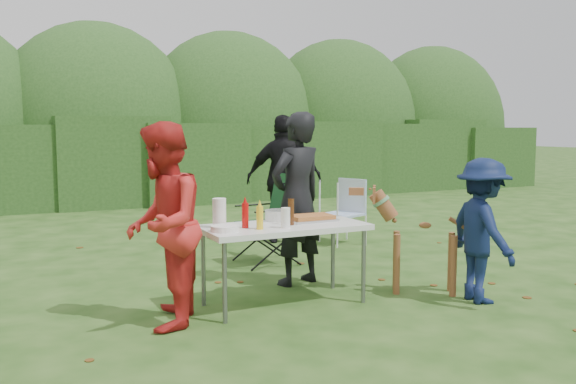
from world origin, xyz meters
name	(u,v)px	position (x,y,z in m)	size (l,w,h in m)	color
ground	(275,310)	(0.00, 0.00, 0.00)	(80.00, 80.00, 0.00)	#1E4211
hedge_row	(111,165)	(0.00, 8.00, 0.85)	(22.00, 1.40, 1.70)	#23471C
shrub_backdrop	(97,128)	(0.00, 9.60, 1.60)	(20.00, 2.60, 3.20)	#3D6628
folding_table	(284,231)	(0.15, 0.12, 0.69)	(1.50, 0.70, 0.74)	silver
person_cook	(297,199)	(0.59, 0.73, 0.89)	(0.65, 0.43, 1.78)	black
person_red_jacket	(163,225)	(-1.00, -0.01, 0.84)	(0.81, 0.63, 1.67)	red
person_black_puffy	(284,179)	(1.48, 2.87, 0.90)	(1.05, 0.44, 1.80)	black
child	(482,230)	(1.84, -0.60, 0.67)	(0.87, 0.50, 1.34)	#0D193E
dog	(425,242)	(1.56, -0.13, 0.51)	(1.07, 0.43, 1.02)	brown
camping_chair	(266,219)	(0.69, 1.73, 0.54)	(0.67, 0.67, 1.08)	#143E1F
lawn_chair	(342,211)	(2.15, 2.40, 0.45)	(0.54, 0.54, 0.91)	#5785CA
food_tray	(311,220)	(0.48, 0.22, 0.75)	(0.45, 0.30, 0.02)	#B7B7BA
focaccia_bread	(311,217)	(0.48, 0.22, 0.78)	(0.40, 0.26, 0.04)	#AA632C
mustard_bottle	(260,218)	(-0.15, -0.01, 0.84)	(0.06, 0.06, 0.20)	yellow
ketchup_bottle	(245,216)	(-0.23, 0.11, 0.85)	(0.06, 0.06, 0.22)	#B20B0A
beer_bottle	(291,212)	(0.20, 0.08, 0.86)	(0.06, 0.06, 0.24)	#47230F
paper_towel_roll	(219,213)	(-0.43, 0.23, 0.87)	(0.12, 0.12, 0.26)	white
cup_stack	(285,218)	(0.08, -0.05, 0.83)	(0.08, 0.08, 0.18)	white
pasta_bowl	(279,215)	(0.21, 0.36, 0.79)	(0.26, 0.26, 0.10)	silver
plate_stack	(225,228)	(-0.46, 0.02, 0.77)	(0.24, 0.24, 0.05)	white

